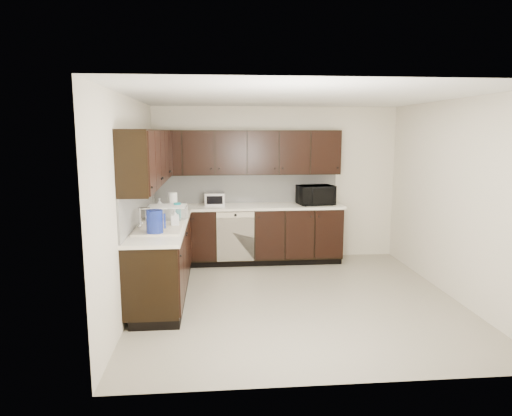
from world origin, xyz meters
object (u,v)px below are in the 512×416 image
Objects in this scene: microwave at (316,195)px; storage_bin at (167,213)px; blue_pitcher at (155,222)px; sink at (159,234)px; toaster_oven at (215,199)px.

microwave is 1.19× the size of storage_bin.
sink is at bearing 67.69° from blue_pitcher.
sink is 1.90m from toaster_oven.
blue_pitcher is at bearing -93.10° from storage_bin.
sink is 2.85m from microwave.
toaster_oven is 1.36m from storage_bin.
toaster_oven is at bearing 167.84° from microwave.
storage_bin is (-0.63, -1.20, -0.01)m from toaster_oven.
microwave reaches higher than blue_pitcher.
toaster_oven is 1.11× the size of blue_pitcher.
sink is 0.60m from storage_bin.
toaster_oven is 2.18m from blue_pitcher.
storage_bin is at bearing 66.02° from blue_pitcher.
toaster_oven is at bearing 69.41° from sink.
microwave is at bearing 36.50° from sink.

